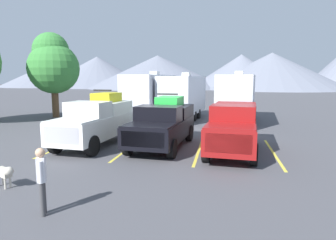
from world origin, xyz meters
TOP-DOWN VIEW (x-y plane):
  - ground_plane at (0.00, 0.00)m, footprint 240.00×240.00m
  - pickup_truck_a at (-3.41, -0.54)m, footprint 2.43×5.35m
  - pickup_truck_b at (-0.14, -0.26)m, footprint 2.58×5.43m
  - pickup_truck_c at (3.12, -0.68)m, footprint 2.45×5.68m
  - lot_stripe_a at (-4.88, -0.71)m, footprint 0.12×5.50m
  - lot_stripe_b at (-1.63, -0.71)m, footprint 0.12×5.50m
  - lot_stripe_c at (1.63, -0.71)m, footprint 0.12×5.50m
  - lot_stripe_d at (4.88, -0.71)m, footprint 0.12×5.50m
  - camper_trailer_a at (-2.99, 8.96)m, footprint 3.09×8.09m
  - camper_trailer_b at (-0.45, 9.30)m, footprint 3.11×7.99m
  - camper_trailer_c at (3.67, 8.42)m, footprint 3.17×8.92m
  - person_a at (-1.53, -7.95)m, footprint 0.27×0.34m
  - dog at (-3.68, -6.51)m, footprint 0.82×0.52m
  - tree_a at (-11.12, 8.72)m, footprint 4.14×4.14m
  - mountain_ridge at (4.48, 81.90)m, footprint 159.67×48.25m

SIDE VIEW (x-z plane):
  - ground_plane at x=0.00m, z-range 0.00..0.00m
  - lot_stripe_a at x=-4.88m, z-range 0.00..0.01m
  - lot_stripe_b at x=-1.63m, z-range 0.00..0.01m
  - lot_stripe_c at x=1.63m, z-range 0.00..0.01m
  - lot_stripe_d at x=4.88m, z-range 0.00..0.01m
  - dog at x=-3.68m, z-range 0.12..0.81m
  - person_a at x=-1.53m, z-range 0.12..1.77m
  - pickup_truck_b at x=-0.14m, z-range -0.12..2.38m
  - pickup_truck_c at x=3.12m, z-range 0.08..2.21m
  - pickup_truck_a at x=-3.41m, z-range -0.12..2.55m
  - camper_trailer_b at x=-0.45m, z-range 0.10..3.78m
  - camper_trailer_c at x=3.67m, z-range 0.10..3.87m
  - camper_trailer_a at x=-2.99m, z-range 0.10..3.89m
  - tree_a at x=-11.12m, z-range 0.91..7.83m
  - mountain_ridge at x=4.48m, z-range -3.01..14.27m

